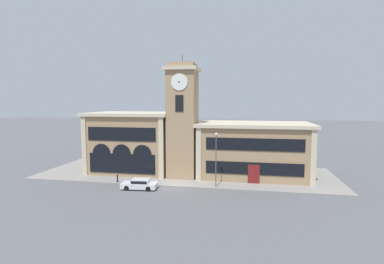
% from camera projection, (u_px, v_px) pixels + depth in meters
% --- Properties ---
extents(ground_plane, '(300.00, 300.00, 0.00)m').
position_uv_depth(ground_plane, '(174.00, 187.00, 37.82)').
color(ground_plane, '#56565B').
extents(sidewalk_kerb, '(43.15, 14.44, 0.15)m').
position_uv_depth(sidewalk_kerb, '(186.00, 173.00, 44.87)').
color(sidewalk_kerb, gray).
rests_on(sidewalk_kerb, ground_plane).
extents(clock_tower, '(4.61, 4.61, 17.26)m').
position_uv_depth(clock_tower, '(183.00, 121.00, 42.08)').
color(clock_tower, '#9E7F5B').
rests_on(clock_tower, ground_plane).
extents(town_hall_left_wing, '(12.92, 9.90, 9.15)m').
position_uv_depth(town_hall_left_wing, '(134.00, 142.00, 46.51)').
color(town_hall_left_wing, '#9E7F5B').
rests_on(town_hall_left_wing, ground_plane).
extents(town_hall_right_wing, '(16.02, 9.90, 7.77)m').
position_uv_depth(town_hall_right_wing, '(253.00, 149.00, 43.26)').
color(town_hall_right_wing, '#9E7F5B').
rests_on(town_hall_right_wing, ground_plane).
extents(parked_car_near, '(4.46, 2.14, 1.27)m').
position_uv_depth(parked_car_near, '(140.00, 184.00, 36.99)').
color(parked_car_near, silver).
rests_on(parked_car_near, ground_plane).
extents(street_lamp, '(0.36, 0.36, 6.83)m').
position_uv_depth(street_lamp, '(216.00, 152.00, 37.09)').
color(street_lamp, '#4C4C51').
rests_on(street_lamp, sidewalk_kerb).
extents(bollard, '(0.18, 0.18, 1.06)m').
position_uv_depth(bollard, '(117.00, 178.00, 39.63)').
color(bollard, black).
rests_on(bollard, sidewalk_kerb).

